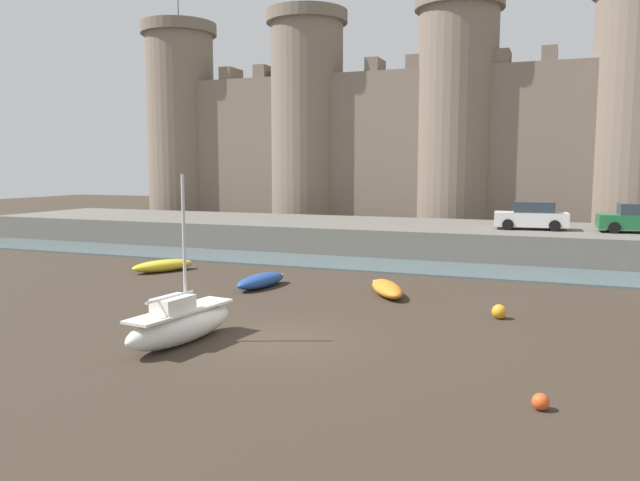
{
  "coord_description": "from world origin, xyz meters",
  "views": [
    {
      "loc": [
        8.07,
        -16.87,
        5.28
      ],
      "look_at": [
        -0.53,
        5.16,
        2.5
      ],
      "focal_mm": 35.0,
      "sensor_mm": 36.0,
      "label": 1
    }
  ],
  "objects_px": {
    "rowboat_midflat_centre": "(261,280)",
    "mooring_buoy_mid_mud": "(541,402)",
    "rowboat_foreground_left": "(387,288)",
    "rowboat_foreground_centre": "(163,265)",
    "car_quay_centre_west": "(638,219)",
    "sailboat_midflat_left": "(181,323)",
    "mooring_buoy_near_shore": "(499,312)",
    "car_quay_west": "(532,216)"
  },
  "relations": [
    {
      "from": "rowboat_midflat_centre",
      "to": "mooring_buoy_mid_mud",
      "type": "bearing_deg",
      "value": -40.73
    },
    {
      "from": "rowboat_foreground_left",
      "to": "rowboat_foreground_centre",
      "type": "height_order",
      "value": "rowboat_foreground_centre"
    },
    {
      "from": "rowboat_foreground_left",
      "to": "car_quay_centre_west",
      "type": "distance_m",
      "value": 17.49
    },
    {
      "from": "rowboat_midflat_centre",
      "to": "sailboat_midflat_left",
      "type": "distance_m",
      "value": 8.93
    },
    {
      "from": "mooring_buoy_near_shore",
      "to": "mooring_buoy_mid_mud",
      "type": "xyz_separation_m",
      "value": [
        1.65,
        -8.25,
        -0.07
      ]
    },
    {
      "from": "rowboat_midflat_centre",
      "to": "rowboat_foreground_centre",
      "type": "xyz_separation_m",
      "value": [
        -6.56,
        1.99,
        -0.01
      ]
    },
    {
      "from": "rowboat_foreground_left",
      "to": "mooring_buoy_near_shore",
      "type": "relative_size",
      "value": 6.51
    },
    {
      "from": "rowboat_foreground_left",
      "to": "mooring_buoy_near_shore",
      "type": "bearing_deg",
      "value": -27.47
    },
    {
      "from": "rowboat_midflat_centre",
      "to": "rowboat_foreground_centre",
      "type": "bearing_deg",
      "value": 163.12
    },
    {
      "from": "rowboat_foreground_left",
      "to": "mooring_buoy_mid_mud",
      "type": "bearing_deg",
      "value": -59.21
    },
    {
      "from": "car_quay_west",
      "to": "car_quay_centre_west",
      "type": "distance_m",
      "value": 5.6
    },
    {
      "from": "rowboat_foreground_centre",
      "to": "car_quay_centre_west",
      "type": "xyz_separation_m",
      "value": [
        22.76,
        12.14,
        2.13
      ]
    },
    {
      "from": "rowboat_foreground_centre",
      "to": "sailboat_midflat_left",
      "type": "bearing_deg",
      "value": -52.45
    },
    {
      "from": "sailboat_midflat_left",
      "to": "rowboat_foreground_centre",
      "type": "bearing_deg",
      "value": 127.55
    },
    {
      "from": "mooring_buoy_mid_mud",
      "to": "car_quay_west",
      "type": "height_order",
      "value": "car_quay_west"
    },
    {
      "from": "mooring_buoy_near_shore",
      "to": "car_quay_centre_west",
      "type": "xyz_separation_m",
      "value": [
        5.85,
        16.22,
        2.2
      ]
    },
    {
      "from": "sailboat_midflat_left",
      "to": "rowboat_midflat_centre",
      "type": "bearing_deg",
      "value": 101.04
    },
    {
      "from": "mooring_buoy_near_shore",
      "to": "car_quay_west",
      "type": "distance_m",
      "value": 16.2
    },
    {
      "from": "rowboat_foreground_left",
      "to": "sailboat_midflat_left",
      "type": "bearing_deg",
      "value": -113.2
    },
    {
      "from": "rowboat_midflat_centre",
      "to": "rowboat_foreground_left",
      "type": "bearing_deg",
      "value": 3.75
    },
    {
      "from": "rowboat_foreground_left",
      "to": "rowboat_midflat_centre",
      "type": "xyz_separation_m",
      "value": [
        -5.62,
        -0.37,
        0.02
      ]
    },
    {
      "from": "mooring_buoy_near_shore",
      "to": "car_quay_west",
      "type": "relative_size",
      "value": 0.12
    },
    {
      "from": "rowboat_foreground_left",
      "to": "rowboat_midflat_centre",
      "type": "distance_m",
      "value": 5.63
    },
    {
      "from": "car_quay_centre_west",
      "to": "car_quay_west",
      "type": "bearing_deg",
      "value": -178.21
    },
    {
      "from": "mooring_buoy_mid_mud",
      "to": "car_quay_centre_west",
      "type": "xyz_separation_m",
      "value": [
        4.2,
        24.47,
        2.26
      ]
    },
    {
      "from": "rowboat_midflat_centre",
      "to": "car_quay_west",
      "type": "bearing_deg",
      "value": 52.76
    },
    {
      "from": "sailboat_midflat_left",
      "to": "mooring_buoy_near_shore",
      "type": "bearing_deg",
      "value": 37.67
    },
    {
      "from": "mooring_buoy_near_shore",
      "to": "car_quay_west",
      "type": "height_order",
      "value": "car_quay_west"
    },
    {
      "from": "rowboat_midflat_centre",
      "to": "car_quay_centre_west",
      "type": "distance_m",
      "value": 21.6
    },
    {
      "from": "sailboat_midflat_left",
      "to": "mooring_buoy_mid_mud",
      "type": "relative_size",
      "value": 13.46
    },
    {
      "from": "mooring_buoy_near_shore",
      "to": "sailboat_midflat_left",
      "type": "bearing_deg",
      "value": -142.33
    },
    {
      "from": "sailboat_midflat_left",
      "to": "rowboat_foreground_left",
      "type": "bearing_deg",
      "value": 66.8
    },
    {
      "from": "sailboat_midflat_left",
      "to": "rowboat_foreground_centre",
      "type": "relative_size",
      "value": 1.51
    },
    {
      "from": "mooring_buoy_near_shore",
      "to": "mooring_buoy_mid_mud",
      "type": "relative_size",
      "value": 1.35
    },
    {
      "from": "rowboat_foreground_centre",
      "to": "mooring_buoy_mid_mud",
      "type": "distance_m",
      "value": 22.28
    },
    {
      "from": "sailboat_midflat_left",
      "to": "mooring_buoy_mid_mud",
      "type": "height_order",
      "value": "sailboat_midflat_left"
    },
    {
      "from": "rowboat_foreground_left",
      "to": "car_quay_west",
      "type": "height_order",
      "value": "car_quay_west"
    },
    {
      "from": "rowboat_foreground_left",
      "to": "car_quay_west",
      "type": "relative_size",
      "value": 0.79
    },
    {
      "from": "rowboat_midflat_centre",
      "to": "sailboat_midflat_left",
      "type": "height_order",
      "value": "sailboat_midflat_left"
    },
    {
      "from": "sailboat_midflat_left",
      "to": "car_quay_west",
      "type": "bearing_deg",
      "value": 68.61
    },
    {
      "from": "mooring_buoy_near_shore",
      "to": "car_quay_centre_west",
      "type": "bearing_deg",
      "value": 70.17
    },
    {
      "from": "rowboat_foreground_centre",
      "to": "car_quay_west",
      "type": "bearing_deg",
      "value": 34.88
    }
  ]
}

